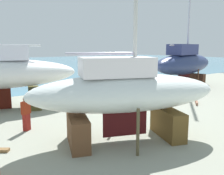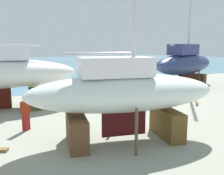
{
  "view_description": "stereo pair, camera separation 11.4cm",
  "coord_description": "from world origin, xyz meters",
  "px_view_note": "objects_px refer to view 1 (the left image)",
  "views": [
    {
      "loc": [
        -13.78,
        -13.26,
        3.89
      ],
      "look_at": [
        -4.23,
        -0.37,
        1.21
      ],
      "focal_mm": 38.73,
      "sensor_mm": 36.0,
      "label": 1
    },
    {
      "loc": [
        -13.69,
        -13.33,
        3.89
      ],
      "look_at": [
        -4.23,
        -0.37,
        1.21
      ],
      "focal_mm": 38.73,
      "sensor_mm": 36.0,
      "label": 2
    }
  ],
  "objects_px": {
    "sailboat_large_starboard": "(125,93)",
    "barrel_rust_near": "(154,92)",
    "worker": "(26,113)",
    "barrel_tipped_center": "(120,92)",
    "sailboat_far_slipway": "(184,63)"
  },
  "relations": [
    {
      "from": "sailboat_large_starboard",
      "to": "barrel_rust_near",
      "type": "bearing_deg",
      "value": 57.81
    },
    {
      "from": "sailboat_large_starboard",
      "to": "barrel_tipped_center",
      "type": "relative_size",
      "value": 16.7
    },
    {
      "from": "sailboat_far_slipway",
      "to": "barrel_tipped_center",
      "type": "relative_size",
      "value": 18.14
    },
    {
      "from": "worker",
      "to": "barrel_tipped_center",
      "type": "distance_m",
      "value": 9.06
    },
    {
      "from": "barrel_rust_near",
      "to": "barrel_tipped_center",
      "type": "bearing_deg",
      "value": 147.12
    },
    {
      "from": "worker",
      "to": "sailboat_far_slipway",
      "type": "bearing_deg",
      "value": 66.9
    },
    {
      "from": "sailboat_large_starboard",
      "to": "worker",
      "type": "height_order",
      "value": "sailboat_large_starboard"
    },
    {
      "from": "worker",
      "to": "barrel_tipped_center",
      "type": "relative_size",
      "value": 1.87
    },
    {
      "from": "sailboat_large_starboard",
      "to": "worker",
      "type": "xyz_separation_m",
      "value": [
        -2.88,
        3.74,
        -1.23
      ]
    },
    {
      "from": "sailboat_far_slipway",
      "to": "worker",
      "type": "height_order",
      "value": "sailboat_far_slipway"
    },
    {
      "from": "barrel_tipped_center",
      "to": "barrel_rust_near",
      "type": "relative_size",
      "value": 1.12
    },
    {
      "from": "sailboat_large_starboard",
      "to": "sailboat_far_slipway",
      "type": "bearing_deg",
      "value": 49.69
    },
    {
      "from": "sailboat_far_slipway",
      "to": "barrel_tipped_center",
      "type": "bearing_deg",
      "value": 172.03
    },
    {
      "from": "sailboat_far_slipway",
      "to": "barrel_rust_near",
      "type": "height_order",
      "value": "sailboat_far_slipway"
    },
    {
      "from": "sailboat_large_starboard",
      "to": "barrel_rust_near",
      "type": "xyz_separation_m",
      "value": [
        7.76,
        5.75,
        -1.68
      ]
    }
  ]
}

